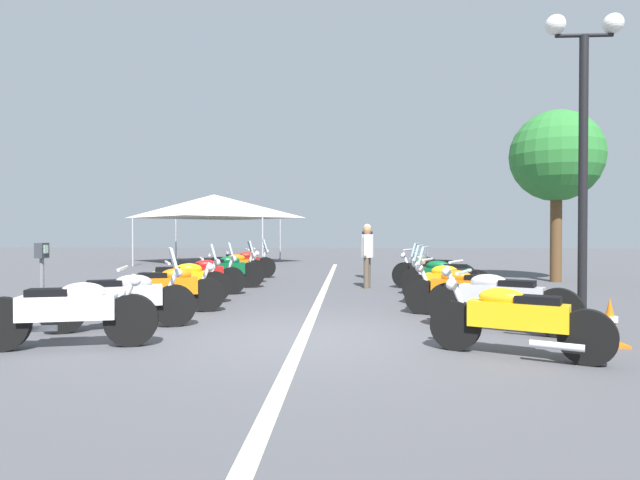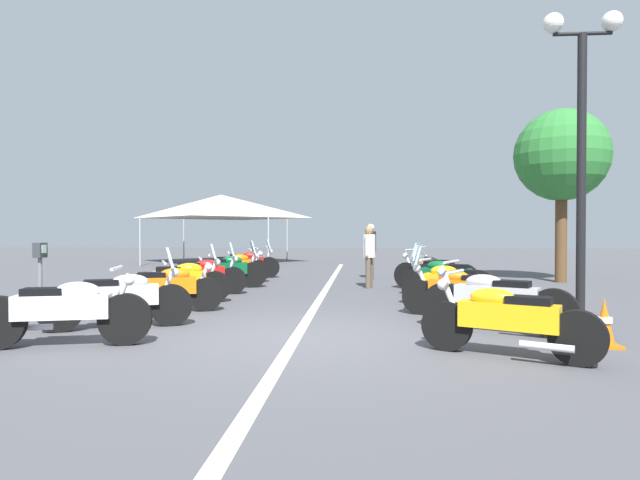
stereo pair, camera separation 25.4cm
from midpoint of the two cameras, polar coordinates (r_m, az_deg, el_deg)
The scene contains 23 objects.
ground_plane at distance 7.32m, azimuth -2.91°, elevation -10.53°, with size 80.00×80.00×0.00m, color #4C4C51.
lane_centre_stripe at distance 12.03m, azimuth -0.45°, elevation -6.02°, with size 22.88×0.16×0.01m, color beige.
motorcycle_left_row_0 at distance 7.34m, azimuth -26.36°, elevation -6.92°, with size 0.81×2.12×1.01m.
motorcycle_left_row_1 at distance 8.41m, azimuth -21.34°, elevation -5.87°, with size 1.08×2.05×1.21m.
motorcycle_left_row_2 at distance 9.83m, azimuth -16.92°, elevation -4.99°, with size 0.93×1.98×0.99m.
motorcycle_left_row_3 at distance 11.10m, azimuth -15.40°, elevation -4.22°, with size 0.78×2.00×1.21m.
motorcycle_left_row_4 at distance 12.42m, azimuth -13.49°, elevation -3.67°, with size 0.83×2.12×1.21m.
motorcycle_left_row_5 at distance 13.78m, azimuth -10.89°, elevation -3.18°, with size 0.91×2.07×1.22m.
motorcycle_left_row_6 at distance 15.13m, azimuth -10.14°, elevation -2.88°, with size 1.05×2.00×1.00m.
motorcycle_left_row_7 at distance 16.65m, azimuth -8.86°, elevation -2.48°, with size 0.84×2.12×1.22m.
motorcycle_right_row_0 at distance 6.52m, azimuth 19.35°, elevation -8.00°, with size 1.09×1.89×0.98m.
motorcycle_right_row_1 at distance 8.06m, azimuth 18.01°, elevation -6.13°, with size 1.18×2.01×1.02m.
motorcycle_right_row_2 at distance 9.28m, azimuth 14.63°, elevation -5.26°, with size 1.05×2.04×1.20m.
motorcycle_right_row_3 at distance 10.60m, azimuth 13.43°, elevation -4.51°, with size 1.02×1.94×1.19m.
motorcycle_right_row_4 at distance 12.22m, azimuth 12.69°, elevation -3.78°, with size 0.98×1.95×1.20m.
motorcycle_right_row_5 at distance 13.43m, azimuth 11.52°, elevation -3.32°, with size 1.16×1.97×1.01m.
street_lamp_twin_globe at distance 9.61m, azimuth 25.91°, elevation 12.30°, with size 0.32×1.22×4.93m.
parking_meter at distance 8.67m, azimuth -28.59°, elevation -2.87°, with size 0.18×0.13×1.29m.
traffic_cone_0 at distance 7.66m, azimuth 27.99°, elevation -7.90°, with size 0.36×0.36×0.61m.
bystander_0 at distance 13.59m, azimuth 4.59°, elevation -1.29°, with size 0.52×0.32×1.60m.
bystander_1 at distance 16.21m, azimuth 4.69°, elevation -0.73°, with size 0.51×0.32×1.69m.
roadside_tree_0 at distance 16.77m, azimuth 23.81°, elevation 8.22°, with size 2.62×2.62×4.95m.
event_tent at distance 25.25m, azimuth -11.67°, elevation 3.59°, with size 6.12×6.12×3.20m.
Camera 1 is at (-7.13, -0.64, 1.45)m, focal length 29.57 mm.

